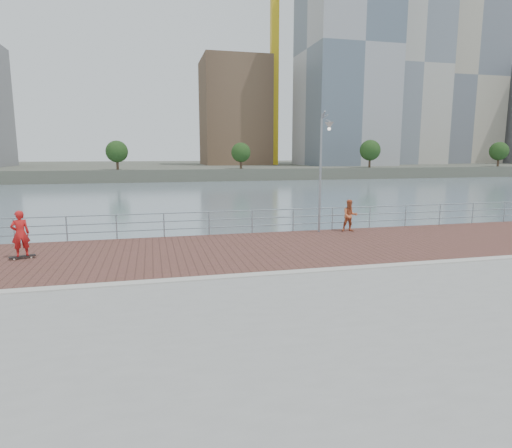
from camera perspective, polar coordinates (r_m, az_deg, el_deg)
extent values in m
plane|color=slate|center=(14.26, 1.97, -14.52)|extent=(400.00, 400.00, 0.00)
cube|color=gray|center=(9.61, 10.63, -20.63)|extent=(40.00, 24.00, 2.00)
cube|color=brown|center=(16.95, -1.28, -3.44)|extent=(40.00, 6.80, 0.02)
cube|color=#B7B5AD|center=(13.56, 2.02, -6.66)|extent=(40.00, 0.40, 0.06)
cube|color=#4C5142|center=(135.16, -12.30, 7.31)|extent=(320.00, 95.00, 2.50)
cylinder|color=#8C9EA8|center=(20.60, -29.54, -0.84)|extent=(0.06, 0.06, 1.10)
cylinder|color=#8C9EA8|center=(20.13, -23.92, -0.63)|extent=(0.06, 0.06, 1.10)
cylinder|color=#8C9EA8|center=(19.87, -18.10, -0.41)|extent=(0.06, 0.06, 1.10)
cylinder|color=#8C9EA8|center=(19.81, -12.17, -0.18)|extent=(0.06, 0.06, 1.10)
cylinder|color=#8C9EA8|center=(19.96, -6.27, 0.05)|extent=(0.06, 0.06, 1.10)
cylinder|color=#8C9EA8|center=(20.32, -0.53, 0.28)|extent=(0.06, 0.06, 1.10)
cylinder|color=#8C9EA8|center=(20.88, 4.96, 0.49)|extent=(0.06, 0.06, 1.10)
cylinder|color=#8C9EA8|center=(21.62, 10.13, 0.68)|extent=(0.06, 0.06, 1.10)
cylinder|color=#8C9EA8|center=(22.52, 14.91, 0.86)|extent=(0.06, 0.06, 1.10)
cylinder|color=#8C9EA8|center=(23.57, 19.30, 1.01)|extent=(0.06, 0.06, 1.10)
cylinder|color=#8C9EA8|center=(24.74, 23.30, 1.15)|extent=(0.06, 0.06, 1.10)
cylinder|color=#8C9EA8|center=(26.03, 26.91, 1.27)|extent=(0.06, 0.06, 1.10)
cylinder|color=#8C9EA8|center=(27.40, 30.18, 1.37)|extent=(0.06, 0.06, 1.10)
cylinder|color=#8C9EA8|center=(20.04, -3.39, 1.72)|extent=(39.00, 0.05, 0.05)
cylinder|color=#8C9EA8|center=(20.09, -3.38, 0.66)|extent=(39.00, 0.05, 0.05)
cylinder|color=#8C9EA8|center=(20.15, -3.37, -0.36)|extent=(39.00, 0.05, 0.05)
cylinder|color=gray|center=(20.59, 8.57, 6.30)|extent=(0.11, 0.11, 5.39)
cylinder|color=gray|center=(20.21, 9.25, 13.88)|extent=(0.06, 0.90, 0.06)
cone|color=#B2B2AD|center=(19.79, 9.76, 13.44)|extent=(0.40, 0.40, 0.31)
cube|color=black|center=(17.64, -28.71, -3.80)|extent=(0.88, 0.51, 0.03)
cylinder|color=beige|center=(17.55, -29.56, -4.10)|extent=(0.08, 0.06, 0.07)
cylinder|color=beige|center=(17.60, -27.78, -3.92)|extent=(0.08, 0.06, 0.07)
cylinder|color=beige|center=(17.70, -29.60, -3.99)|extent=(0.08, 0.06, 0.07)
cylinder|color=beige|center=(17.75, -27.84, -3.82)|extent=(0.08, 0.06, 0.07)
imported|color=red|center=(17.48, -28.92, -1.12)|extent=(0.71, 0.59, 1.67)
imported|color=#C8643A|center=(21.19, 12.41, 1.10)|extent=(0.84, 0.70, 1.55)
cube|color=gold|center=(123.20, 2.46, 19.59)|extent=(2.00, 2.00, 50.00)
cube|color=brown|center=(125.28, -2.91, 14.60)|extent=(18.00, 18.00, 29.11)
cube|color=#9E9EA3|center=(124.87, 11.88, 21.64)|extent=(22.00, 22.00, 60.11)
cube|color=#B2ADA3|center=(144.47, 19.16, 18.99)|extent=(20.00, 20.00, 56.95)
cube|color=#ADA38E|center=(162.91, 24.87, 16.98)|extent=(24.00, 22.00, 54.03)
cylinder|color=#473323|center=(89.78, -18.01, 7.96)|extent=(0.50, 0.50, 3.34)
sphere|color=#193814|center=(89.77, -18.07, 9.18)|extent=(4.29, 4.29, 4.29)
cylinder|color=#473323|center=(91.45, -2.03, 8.38)|extent=(0.50, 0.50, 3.18)
sphere|color=#193814|center=(91.44, -2.03, 9.52)|extent=(4.09, 4.09, 4.09)
cylinder|color=#473323|center=(101.86, 14.92, 8.31)|extent=(0.50, 0.50, 3.64)
sphere|color=#193814|center=(101.85, 14.97, 9.48)|extent=(4.68, 4.68, 4.68)
cylinder|color=#473323|center=(122.47, 29.59, 7.51)|extent=(0.50, 0.50, 3.50)
sphere|color=#193814|center=(122.46, 29.66, 8.45)|extent=(4.50, 4.50, 4.50)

